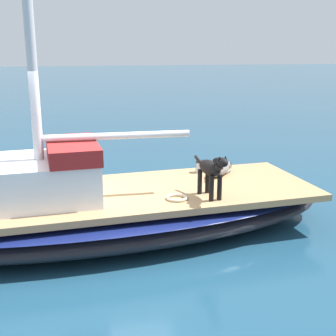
{
  "coord_description": "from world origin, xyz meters",
  "views": [
    {
      "loc": [
        -6.64,
        0.29,
        2.84
      ],
      "look_at": [
        0.0,
        -1.0,
        1.01
      ],
      "focal_mm": 48.69,
      "sensor_mm": 36.0,
      "label": 1
    }
  ],
  "objects_px": {
    "coiled_rope": "(177,198)",
    "dog_black": "(211,170)",
    "sailboat_main": "(104,214)",
    "dog_grey": "(220,169)",
    "deck_winch": "(200,167)"
  },
  "relations": [
    {
      "from": "coiled_rope",
      "to": "dog_black",
      "type": "bearing_deg",
      "value": -93.15
    },
    {
      "from": "sailboat_main",
      "to": "dog_black",
      "type": "bearing_deg",
      "value": -107.86
    },
    {
      "from": "sailboat_main",
      "to": "dog_grey",
      "type": "relative_size",
      "value": 10.04
    },
    {
      "from": "sailboat_main",
      "to": "dog_grey",
      "type": "height_order",
      "value": "dog_grey"
    },
    {
      "from": "sailboat_main",
      "to": "deck_winch",
      "type": "height_order",
      "value": "deck_winch"
    },
    {
      "from": "sailboat_main",
      "to": "dog_black",
      "type": "height_order",
      "value": "dog_black"
    },
    {
      "from": "dog_grey",
      "to": "deck_winch",
      "type": "bearing_deg",
      "value": 49.2
    },
    {
      "from": "sailboat_main",
      "to": "dog_black",
      "type": "xyz_separation_m",
      "value": [
        -0.5,
        -1.55,
        0.75
      ]
    },
    {
      "from": "deck_winch",
      "to": "dog_black",
      "type": "bearing_deg",
      "value": 171.66
    },
    {
      "from": "dog_black",
      "to": "coiled_rope",
      "type": "distance_m",
      "value": 0.64
    },
    {
      "from": "dog_grey",
      "to": "coiled_rope",
      "type": "xyz_separation_m",
      "value": [
        -1.1,
        1.0,
        -0.08
      ]
    },
    {
      "from": "dog_grey",
      "to": "dog_black",
      "type": "xyz_separation_m",
      "value": [
        -1.13,
        0.49,
        0.32
      ]
    },
    {
      "from": "sailboat_main",
      "to": "dog_grey",
      "type": "distance_m",
      "value": 2.18
    },
    {
      "from": "dog_black",
      "to": "coiled_rope",
      "type": "height_order",
      "value": "dog_black"
    },
    {
      "from": "sailboat_main",
      "to": "coiled_rope",
      "type": "height_order",
      "value": "coiled_rope"
    }
  ]
}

